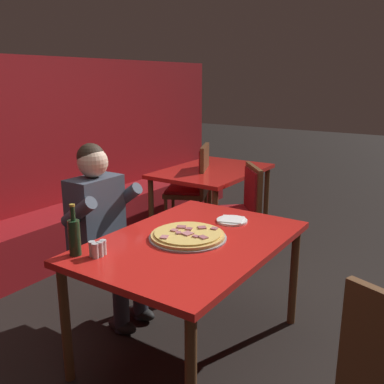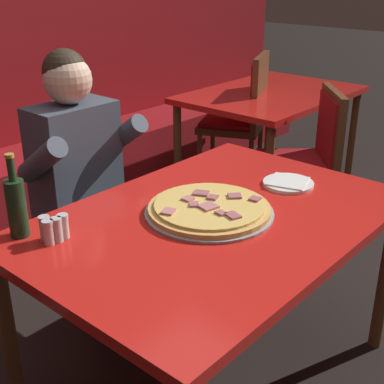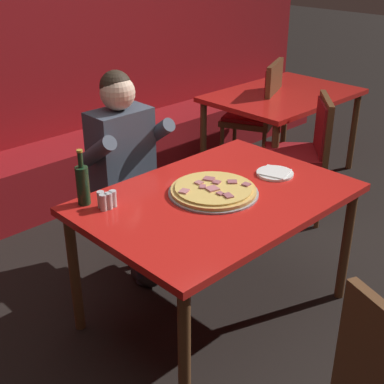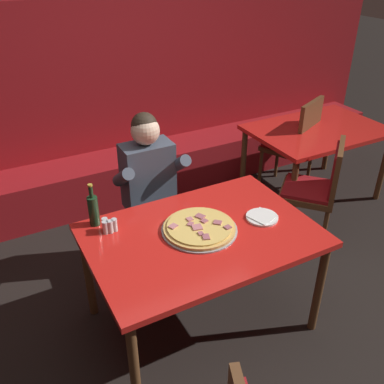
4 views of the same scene
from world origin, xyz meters
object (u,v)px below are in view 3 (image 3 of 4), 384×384
plate_white_paper (275,173)px  dining_chair_far_right (259,110)px  shaker_red_pepper_flakes (109,202)px  shaker_oregano (101,200)px  main_dining_table (217,208)px  shaker_black_pepper (113,199)px  pizza (214,190)px  dining_chair_by_booth (305,148)px  background_dining_table (283,102)px  beer_bottle (83,184)px  shaker_parmesan (103,203)px  diner_seated_blue_shirt (130,166)px

plate_white_paper → dining_chair_far_right: dining_chair_far_right is taller
dining_chair_far_right → shaker_red_pepper_flakes: bearing=-158.8°
shaker_oregano → shaker_red_pepper_flakes: bearing=-64.8°
main_dining_table → shaker_black_pepper: 0.55m
shaker_black_pepper → shaker_red_pepper_flakes: (-0.03, -0.01, 0.00)m
pizza → plate_white_paper: 0.43m
shaker_oregano → dining_chair_by_booth: 1.85m
main_dining_table → background_dining_table: 2.07m
pizza → background_dining_table: 2.05m
shaker_oregano → shaker_black_pepper: (0.05, -0.03, 0.00)m
dining_chair_far_right → shaker_black_pepper: bearing=-158.7°
main_dining_table → dining_chair_by_booth: 1.38m
dining_chair_far_right → background_dining_table: size_ratio=0.79×
beer_bottle → shaker_black_pepper: bearing=-55.4°
dining_chair_far_right → shaker_oregano: bearing=-159.9°
pizza → dining_chair_far_right: size_ratio=0.47×
dining_chair_far_right → dining_chair_by_booth: size_ratio=1.08×
plate_white_paper → shaker_oregano: bearing=159.2°
main_dining_table → beer_bottle: 0.71m
pizza → dining_chair_far_right: dining_chair_far_right is taller
background_dining_table → dining_chair_far_right: bearing=120.1°
dining_chair_far_right → dining_chair_by_booth: dining_chair_far_right is taller
pizza → dining_chair_by_booth: (1.32, 0.33, -0.22)m
shaker_oregano → shaker_black_pepper: same height
beer_bottle → dining_chair_far_right: bearing=17.8°
main_dining_table → shaker_parmesan: (-0.52, 0.28, 0.11)m
plate_white_paper → background_dining_table: (1.40, 1.00, -0.09)m
shaker_parmesan → dining_chair_by_booth: size_ratio=0.09×
shaker_black_pepper → dining_chair_by_booth: dining_chair_by_booth is taller
shaker_black_pepper → diner_seated_blue_shirt: 0.63m
pizza → shaker_oregano: (-0.52, 0.28, 0.02)m
plate_white_paper → beer_bottle: (-0.98, 0.45, 0.10)m
plate_white_paper → main_dining_table: bearing=174.2°
main_dining_table → shaker_red_pepper_flakes: size_ratio=16.38×
shaker_red_pepper_flakes → pizza: bearing=-25.9°
beer_bottle → shaker_oregano: 0.12m
beer_bottle → shaker_parmesan: bearing=-77.2°
shaker_red_pepper_flakes → main_dining_table: bearing=-28.8°
shaker_parmesan → diner_seated_blue_shirt: size_ratio=0.07×
dining_chair_far_right → pizza: bearing=-147.4°
shaker_black_pepper → dining_chair_far_right: bearing=21.3°
shaker_oregano → dining_chair_far_right: 2.40m
pizza → shaker_parmesan: size_ratio=5.54×
beer_bottle → dining_chair_by_booth: bearing=-1.3°
plate_white_paper → dining_chair_by_booth: bearing=24.4°
shaker_oregano → diner_seated_blue_shirt: 0.65m
plate_white_paper → dining_chair_far_right: size_ratio=0.21×
main_dining_table → dining_chair_by_booth: dining_chair_by_booth is taller
pizza → background_dining_table: size_ratio=0.37×
main_dining_table → pizza: size_ratio=2.96×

